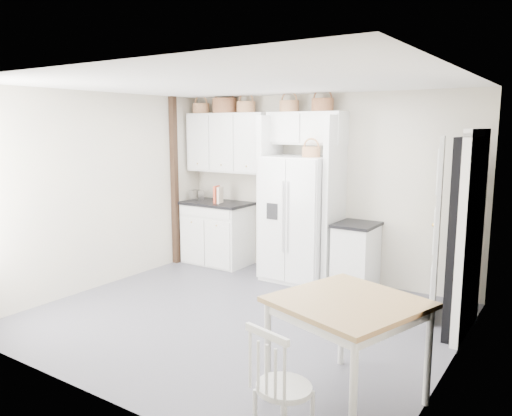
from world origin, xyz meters
The scene contains 28 objects.
floor centered at (0.00, 0.00, 0.00)m, with size 4.50×4.50×0.00m, color #4E4D55.
ceiling centered at (0.00, 0.00, 2.60)m, with size 4.50×4.50×0.00m, color white.
wall_back centered at (0.00, 2.00, 1.30)m, with size 4.50×4.50×0.00m, color #B7AFA5.
wall_left centered at (-2.25, 0.00, 1.30)m, with size 4.00×4.00×0.00m, color #B7AFA5.
wall_right centered at (2.25, 0.00, 1.30)m, with size 4.00×4.00×0.00m, color #B7AFA5.
refrigerator centered at (-0.15, 1.66, 0.87)m, with size 0.90×0.73×1.75m, color white.
base_cab_left centered at (-1.63, 1.70, 0.47)m, with size 1.01×0.64×0.94m, color silver.
base_cab_right centered at (0.69, 1.70, 0.43)m, with size 0.48×0.58×0.85m, color silver.
dining_table centered at (1.70, -0.94, 0.42)m, with size 1.00×1.00×0.83m, color brown.
windsor_chair centered at (1.57, -1.68, 0.41)m, with size 0.40×0.36×0.82m, color silver.
counter_left centered at (-1.63, 1.70, 0.96)m, with size 1.06×0.68×0.04m, color black.
counter_right centered at (0.69, 1.70, 0.87)m, with size 0.52×0.62×0.04m, color black.
toaster centered at (-2.04, 1.68, 1.06)m, with size 0.23×0.13×0.16m, color silver.
cookbook_red centered at (-1.58, 1.62, 1.11)m, with size 0.04×0.18×0.26m, color #BB3F25.
cookbook_cream centered at (-1.52, 1.62, 1.11)m, with size 0.04×0.17×0.25m, color beige.
basket_upper_a centered at (-2.04, 1.83, 2.43)m, with size 0.28×0.28×0.16m, color brown.
basket_upper_b centered at (-1.58, 1.83, 2.46)m, with size 0.38×0.38×0.22m, color brown.
basket_upper_c centered at (-1.17, 1.83, 2.43)m, with size 0.29×0.29×0.17m, color brown.
basket_bridge_a centered at (-0.43, 1.83, 2.43)m, with size 0.28×0.28×0.16m, color brown.
basket_bridge_b centered at (0.09, 1.83, 2.44)m, with size 0.31×0.31×0.18m, color brown.
basket_fridge_b centered at (0.07, 1.56, 1.81)m, with size 0.25×0.25×0.14m, color brown.
upper_cabinet centered at (-1.50, 1.83, 1.90)m, with size 1.40×0.34×0.90m, color silver.
bridge_cabinet centered at (-0.15, 1.83, 2.12)m, with size 1.12×0.34×0.45m, color silver.
fridge_panel_left centered at (-0.66, 1.70, 1.15)m, with size 0.08×0.60×2.30m, color silver.
fridge_panel_right centered at (0.36, 1.70, 1.15)m, with size 0.08×0.60×2.30m, color silver.
trim_post centered at (-2.20, 1.35, 1.30)m, with size 0.09×0.09×2.60m, color black.
doorway_void centered at (2.16, 1.00, 1.02)m, with size 0.18×0.85×2.05m, color black.
door_slab centered at (1.80, 1.33, 1.02)m, with size 0.80×0.04×2.05m, color white.
Camera 1 is at (3.14, -4.39, 2.15)m, focal length 35.00 mm.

